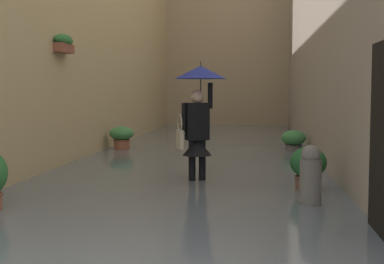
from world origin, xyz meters
name	(u,v)px	position (x,y,z in m)	size (l,w,h in m)	color
ground_plane	(204,158)	(0.00, -10.08, 0.00)	(60.00, 60.00, 0.00)	#605B56
flood_water	(204,155)	(0.00, -10.08, 0.07)	(6.09, 26.15, 0.15)	slate
person_wading	(199,105)	(-0.32, -5.77, 1.44)	(0.89, 0.89, 2.17)	black
potted_plant_near_right	(122,138)	(2.22, -10.49, 0.45)	(0.64, 0.64, 0.74)	#9E563D
potted_plant_near_left	(294,141)	(-2.24, -10.67, 0.39)	(0.63, 0.63, 0.66)	#66605B
potted_plant_far_left	(308,169)	(-2.10, -5.16, 0.46)	(0.57, 0.57, 0.80)	brown
mooring_bollard	(310,180)	(-2.02, -4.00, 0.48)	(0.29, 0.29, 0.95)	slate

